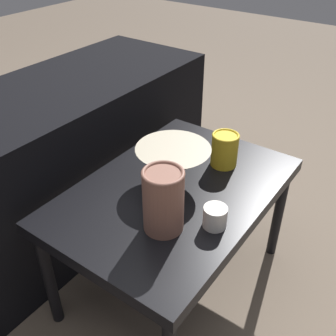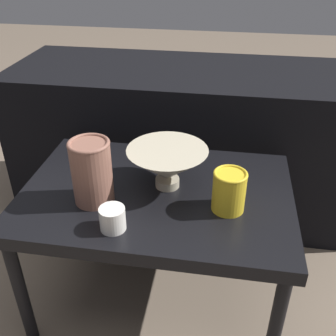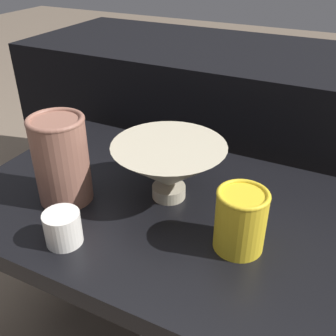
{
  "view_description": "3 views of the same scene",
  "coord_description": "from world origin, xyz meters",
  "px_view_note": "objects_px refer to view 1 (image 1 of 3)",
  "views": [
    {
      "loc": [
        -0.79,
        -0.54,
        1.15
      ],
      "look_at": [
        0.0,
        0.03,
        0.49
      ],
      "focal_mm": 42.0,
      "sensor_mm": 36.0,
      "label": 1
    },
    {
      "loc": [
        0.18,
        -0.9,
        1.07
      ],
      "look_at": [
        0.03,
        0.03,
        0.48
      ],
      "focal_mm": 42.0,
      "sensor_mm": 36.0,
      "label": 2
    },
    {
      "loc": [
        0.33,
        -0.57,
        0.9
      ],
      "look_at": [
        0.04,
        0.0,
        0.51
      ],
      "focal_mm": 42.0,
      "sensor_mm": 36.0,
      "label": 3
    }
  ],
  "objects_px": {
    "vase_colorful_right": "(225,149)",
    "cup": "(215,217)",
    "bowl": "(173,162)",
    "vase_textured_left": "(163,200)"
  },
  "relations": [
    {
      "from": "cup",
      "to": "bowl",
      "type": "bearing_deg",
      "value": 63.81
    },
    {
      "from": "vase_textured_left",
      "to": "cup",
      "type": "relative_size",
      "value": 2.78
    },
    {
      "from": "bowl",
      "to": "vase_colorful_right",
      "type": "xyz_separation_m",
      "value": [
        0.18,
        -0.08,
        -0.01
      ]
    },
    {
      "from": "bowl",
      "to": "vase_colorful_right",
      "type": "distance_m",
      "value": 0.19
    },
    {
      "from": "bowl",
      "to": "cup",
      "type": "relative_size",
      "value": 3.51
    },
    {
      "from": "vase_colorful_right",
      "to": "cup",
      "type": "xyz_separation_m",
      "value": [
        -0.28,
        -0.13,
        -0.03
      ]
    },
    {
      "from": "vase_colorful_right",
      "to": "bowl",
      "type": "bearing_deg",
      "value": 155.04
    },
    {
      "from": "vase_colorful_right",
      "to": "cup",
      "type": "bearing_deg",
      "value": -155.53
    },
    {
      "from": "vase_textured_left",
      "to": "vase_colorful_right",
      "type": "relative_size",
      "value": 1.59
    },
    {
      "from": "bowl",
      "to": "vase_colorful_right",
      "type": "bearing_deg",
      "value": -24.96
    }
  ]
}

